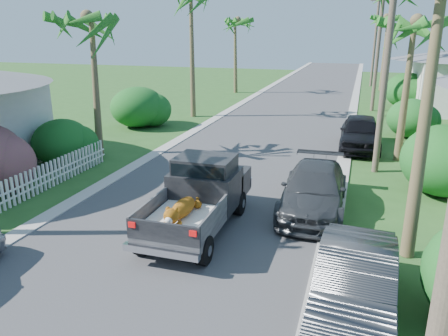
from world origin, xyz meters
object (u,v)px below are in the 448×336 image
(palm_r_b, at_px, (415,22))
(pickup_truck, at_px, (202,193))
(utility_pole_c, at_px, (378,45))
(parked_car_rn, at_px, (354,286))
(utility_pole_b, at_px, (387,58))
(parked_car_rf, at_px, (360,133))
(palm_r_d, at_px, (388,17))
(utility_pole_d, at_px, (375,40))
(palm_l_b, at_px, (90,17))
(parked_car_rm, at_px, (314,190))
(palm_l_d, at_px, (236,20))

(palm_r_b, bearing_deg, pickup_truck, -124.09)
(utility_pole_c, bearing_deg, parked_car_rn, -91.36)
(parked_car_rn, relative_size, utility_pole_b, 0.49)
(parked_car_rf, distance_m, palm_r_d, 24.18)
(parked_car_rn, bearing_deg, utility_pole_d, 91.30)
(pickup_truck, distance_m, palm_r_b, 11.91)
(parked_car_rn, height_order, utility_pole_b, utility_pole_b)
(utility_pole_d, bearing_deg, palm_l_b, -111.80)
(pickup_truck, distance_m, utility_pole_b, 9.34)
(palm_r_d, bearing_deg, parked_car_rf, -93.91)
(palm_r_b, bearing_deg, utility_pole_d, 92.05)
(parked_car_rf, distance_m, palm_l_b, 13.66)
(parked_car_rm, bearing_deg, parked_car_rf, 79.89)
(parked_car_rf, bearing_deg, parked_car_rn, -90.62)
(pickup_truck, relative_size, parked_car_rm, 1.04)
(parked_car_rf, height_order, palm_r_b, palm_r_b)
(parked_car_rm, bearing_deg, palm_l_b, 157.98)
(palm_l_b, distance_m, palm_l_d, 22.00)
(utility_pole_c, bearing_deg, palm_r_b, -85.60)
(palm_l_d, bearing_deg, utility_pole_b, -60.05)
(parked_car_rn, relative_size, parked_car_rm, 0.90)
(utility_pole_d, bearing_deg, parked_car_rm, -93.28)
(parked_car_rm, height_order, palm_r_d, palm_r_d)
(pickup_truck, distance_m, palm_l_d, 29.35)
(palm_l_b, relative_size, utility_pole_c, 0.82)
(palm_l_d, height_order, palm_r_d, palm_r_d)
(parked_car_rf, xyz_separation_m, utility_pole_b, (0.70, -3.61, 3.79))
(palm_r_b, relative_size, utility_pole_d, 0.80)
(parked_car_rf, xyz_separation_m, utility_pole_d, (0.70, 26.39, 3.79))
(parked_car_rn, xyz_separation_m, utility_pole_b, (0.60, 10.28, 3.87))
(utility_pole_d, bearing_deg, utility_pole_b, -90.00)
(parked_car_rn, distance_m, parked_car_rf, 13.90)
(utility_pole_b, bearing_deg, parked_car_rm, -112.16)
(parked_car_rn, xyz_separation_m, palm_l_b, (-11.80, 9.28, 5.42))
(palm_r_d, bearing_deg, parked_car_rm, -95.19)
(palm_l_d, relative_size, utility_pole_b, 0.86)
(palm_l_b, bearing_deg, utility_pole_d, 68.20)
(palm_l_d, xyz_separation_m, palm_r_d, (13.00, 6.00, 0.29))
(utility_pole_b, height_order, utility_pole_d, same)
(parked_car_rn, bearing_deg, pickup_truck, 145.69)
(pickup_truck, height_order, palm_r_d, palm_r_d)
(parked_car_rm, bearing_deg, parked_car_rn, -76.81)
(parked_car_rm, xyz_separation_m, utility_pole_c, (2.00, 19.91, 3.89))
(parked_car_rn, xyz_separation_m, palm_r_b, (1.60, 12.28, 5.22))
(parked_car_rm, xyz_separation_m, palm_r_d, (2.90, 31.91, 6.03))
(parked_car_rm, xyz_separation_m, palm_l_d, (-10.10, 25.91, 5.73))
(parked_car_rm, height_order, palm_l_d, palm_l_d)
(parked_car_rm, xyz_separation_m, utility_pole_d, (2.00, 34.91, 3.89))
(palm_r_b, bearing_deg, palm_r_d, 90.23)
(palm_r_d, xyz_separation_m, utility_pole_c, (-0.90, -12.00, -2.14))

